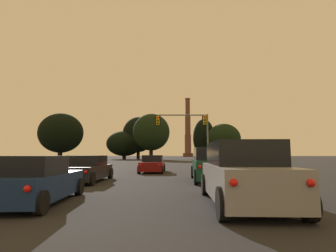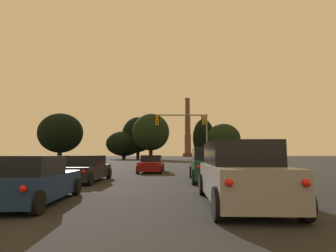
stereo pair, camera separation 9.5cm
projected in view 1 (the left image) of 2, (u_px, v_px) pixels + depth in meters
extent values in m
cube|color=#0F3823|center=(210.00, 169.00, 14.70)|extent=(2.16, 4.89, 0.95)
cube|color=black|center=(210.00, 154.00, 14.91)|extent=(1.92, 2.89, 0.70)
cylinder|color=black|center=(192.00, 172.00, 16.63)|extent=(0.26, 0.77, 0.76)
cylinder|color=black|center=(222.00, 172.00, 16.54)|extent=(0.26, 0.77, 0.76)
cylinder|color=black|center=(196.00, 177.00, 12.80)|extent=(0.26, 0.77, 0.76)
cylinder|color=black|center=(235.00, 177.00, 12.71)|extent=(0.26, 0.77, 0.76)
sphere|color=red|center=(200.00, 167.00, 12.36)|extent=(0.17, 0.17, 0.17)
sphere|color=red|center=(233.00, 167.00, 12.28)|extent=(0.17, 0.17, 0.17)
cube|color=gray|center=(243.00, 181.00, 7.74)|extent=(2.10, 4.87, 0.95)
cube|color=black|center=(241.00, 153.00, 7.95)|extent=(1.88, 2.87, 0.70)
cylinder|color=black|center=(204.00, 184.00, 9.65)|extent=(0.25, 0.77, 0.76)
cylinder|color=black|center=(256.00, 185.00, 9.59)|extent=(0.25, 0.77, 0.76)
cylinder|color=black|center=(222.00, 204.00, 5.83)|extent=(0.25, 0.77, 0.76)
cylinder|color=black|center=(308.00, 204.00, 5.76)|extent=(0.25, 0.77, 0.76)
sphere|color=red|center=(233.00, 183.00, 5.39)|extent=(0.17, 0.17, 0.17)
sphere|color=red|center=(310.00, 183.00, 5.33)|extent=(0.17, 0.17, 0.17)
cube|color=navy|center=(36.00, 186.00, 7.98)|extent=(1.92, 4.08, 0.72)
cube|color=black|center=(31.00, 165.00, 7.65)|extent=(1.65, 1.97, 0.55)
cylinder|color=black|center=(32.00, 187.00, 9.53)|extent=(0.25, 0.61, 0.60)
cylinder|color=black|center=(79.00, 187.00, 9.61)|extent=(0.25, 0.61, 0.60)
cylinder|color=black|center=(40.00, 203.00, 6.39)|extent=(0.25, 0.61, 0.60)
sphere|color=red|center=(27.00, 189.00, 6.03)|extent=(0.17, 0.17, 0.17)
cube|color=maroon|center=(152.00, 166.00, 21.97)|extent=(1.92, 4.65, 0.70)
cube|color=black|center=(152.00, 158.00, 22.26)|extent=(1.68, 2.24, 0.55)
cylinder|color=black|center=(144.00, 167.00, 23.85)|extent=(0.24, 0.65, 0.64)
cylinder|color=black|center=(164.00, 167.00, 23.81)|extent=(0.24, 0.65, 0.64)
cylinder|color=black|center=(139.00, 170.00, 20.08)|extent=(0.24, 0.65, 0.64)
cylinder|color=black|center=(162.00, 170.00, 20.03)|extent=(0.24, 0.65, 0.64)
sphere|color=red|center=(140.00, 165.00, 19.70)|extent=(0.17, 0.17, 0.17)
sphere|color=red|center=(159.00, 165.00, 19.66)|extent=(0.17, 0.17, 0.17)
cube|color=black|center=(86.00, 172.00, 14.36)|extent=(1.87, 4.63, 0.70)
cube|color=black|center=(88.00, 160.00, 14.65)|extent=(1.65, 2.22, 0.55)
cylinder|color=black|center=(82.00, 173.00, 16.23)|extent=(0.23, 0.64, 0.64)
cylinder|color=black|center=(110.00, 173.00, 16.21)|extent=(0.23, 0.64, 0.64)
cylinder|color=black|center=(54.00, 179.00, 12.46)|extent=(0.23, 0.64, 0.64)
cylinder|color=black|center=(91.00, 179.00, 12.43)|extent=(0.23, 0.64, 0.64)
sphere|color=red|center=(54.00, 172.00, 12.08)|extent=(0.17, 0.17, 0.17)
sphere|color=red|center=(85.00, 172.00, 12.06)|extent=(0.17, 0.17, 0.17)
cylinder|color=slate|center=(207.00, 141.00, 29.44)|extent=(0.18, 0.18, 6.05)
cylinder|color=black|center=(208.00, 168.00, 29.11)|extent=(0.40, 0.40, 0.10)
cube|color=yellow|center=(204.00, 120.00, 29.69)|extent=(0.34, 0.34, 1.04)
cube|color=black|center=(204.00, 120.00, 29.87)|extent=(0.58, 0.03, 1.25)
sphere|color=red|center=(205.00, 117.00, 29.54)|extent=(0.22, 0.22, 0.22)
sphere|color=#352604|center=(205.00, 120.00, 29.51)|extent=(0.22, 0.22, 0.22)
sphere|color=black|center=(205.00, 123.00, 29.47)|extent=(0.22, 0.22, 0.22)
cylinder|color=slate|center=(182.00, 115.00, 29.75)|extent=(5.62, 0.14, 0.14)
sphere|color=slate|center=(207.00, 115.00, 29.76)|extent=(0.18, 0.18, 0.18)
cube|color=yellow|center=(157.00, 121.00, 29.68)|extent=(0.34, 0.34, 1.04)
cube|color=black|center=(158.00, 121.00, 29.86)|extent=(0.58, 0.03, 1.25)
sphere|color=red|center=(157.00, 118.00, 29.53)|extent=(0.22, 0.22, 0.22)
sphere|color=#352604|center=(157.00, 120.00, 29.49)|extent=(0.22, 0.22, 0.22)
sphere|color=black|center=(157.00, 123.00, 29.45)|extent=(0.22, 0.22, 0.22)
cylinder|color=#523427|center=(188.00, 155.00, 173.27)|extent=(6.84, 6.84, 2.50)
cylinder|color=brown|center=(188.00, 144.00, 174.08)|extent=(4.27, 4.27, 12.32)
cylinder|color=brown|center=(187.00, 125.00, 175.43)|extent=(3.67, 3.67, 12.32)
cylinder|color=brown|center=(187.00, 107.00, 176.77)|extent=(3.08, 3.08, 12.32)
cylinder|color=brown|center=(187.00, 99.00, 177.41)|extent=(3.45, 3.45, 0.70)
cylinder|color=black|center=(124.00, 156.00, 84.08)|extent=(1.16, 1.16, 2.04)
ellipsoid|color=black|center=(124.00, 144.00, 84.52)|extent=(11.57, 10.41, 8.08)
cylinder|color=black|center=(151.00, 153.00, 74.38)|extent=(1.05, 1.05, 3.97)
ellipsoid|color=black|center=(151.00, 132.00, 75.03)|extent=(10.54, 9.48, 10.56)
cylinder|color=black|center=(59.00, 154.00, 75.57)|extent=(1.27, 1.27, 3.46)
ellipsoid|color=black|center=(60.00, 133.00, 76.24)|extent=(12.73, 11.46, 11.54)
cylinder|color=black|center=(224.00, 155.00, 80.51)|extent=(1.04, 1.04, 2.88)
ellipsoid|color=black|center=(223.00, 139.00, 81.05)|extent=(10.39, 9.35, 9.34)
cylinder|color=black|center=(138.00, 153.00, 84.89)|extent=(1.04, 1.04, 3.72)
ellipsoid|color=black|center=(138.00, 135.00, 85.56)|extent=(10.42, 9.38, 11.50)
cylinder|color=black|center=(204.00, 156.00, 84.38)|extent=(0.71, 0.71, 2.20)
ellipsoid|color=black|center=(203.00, 138.00, 85.01)|extent=(7.06, 6.35, 12.40)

